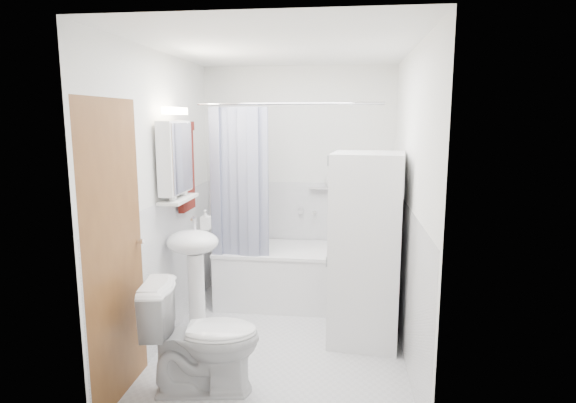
# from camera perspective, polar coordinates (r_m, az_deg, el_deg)

# --- Properties ---
(floor) EXTENTS (2.60, 2.60, 0.00)m
(floor) POSITION_cam_1_polar(r_m,az_deg,el_deg) (4.22, -0.68, -16.49)
(floor) COLOR silver
(floor) RESTS_ON ground
(room_walls) EXTENTS (2.60, 2.60, 2.60)m
(room_walls) POSITION_cam_1_polar(r_m,az_deg,el_deg) (3.80, -0.73, 4.04)
(room_walls) COLOR white
(room_walls) RESTS_ON ground
(wainscot) EXTENTS (1.98, 2.58, 2.58)m
(wainscot) POSITION_cam_1_polar(r_m,az_deg,el_deg) (4.26, -0.17, -7.50)
(wainscot) COLOR white
(wainscot) RESTS_ON ground
(door) EXTENTS (0.05, 2.00, 2.00)m
(door) POSITION_cam_1_polar(r_m,az_deg,el_deg) (3.62, -17.05, -4.54)
(door) COLOR brown
(door) RESTS_ON ground
(bathtub) EXTENTS (1.51, 0.72, 0.58)m
(bathtub) POSITION_cam_1_polar(r_m,az_deg,el_deg) (4.95, 0.53, -8.46)
(bathtub) COLOR white
(bathtub) RESTS_ON ground
(tub_spout) EXTENTS (0.04, 0.12, 0.04)m
(tub_spout) POSITION_cam_1_polar(r_m,az_deg,el_deg) (5.10, 3.19, -1.18)
(tub_spout) COLOR silver
(tub_spout) RESTS_ON room_walls
(curtain_rod) EXTENTS (1.69, 0.02, 0.02)m
(curtain_rod) POSITION_cam_1_polar(r_m,az_deg,el_deg) (4.40, 0.13, 11.53)
(curtain_rod) COLOR silver
(curtain_rod) RESTS_ON room_walls
(shower_curtain) EXTENTS (0.55, 0.02, 1.45)m
(shower_curtain) POSITION_cam_1_polar(r_m,az_deg,el_deg) (4.52, -5.80, 1.90)
(shower_curtain) COLOR #161E4D
(shower_curtain) RESTS_ON curtain_rod
(sink) EXTENTS (0.44, 0.37, 1.04)m
(sink) POSITION_cam_1_polar(r_m,az_deg,el_deg) (4.15, -11.10, -6.70)
(sink) COLOR white
(sink) RESTS_ON ground
(medicine_cabinet) EXTENTS (0.13, 0.50, 0.71)m
(medicine_cabinet) POSITION_cam_1_polar(r_m,az_deg,el_deg) (4.11, -13.21, 5.32)
(medicine_cabinet) COLOR white
(medicine_cabinet) RESTS_ON room_walls
(shelf) EXTENTS (0.18, 0.54, 0.02)m
(shelf) POSITION_cam_1_polar(r_m,az_deg,el_deg) (4.14, -12.82, 0.28)
(shelf) COLOR silver
(shelf) RESTS_ON room_walls
(shower_caddy) EXTENTS (0.22, 0.06, 0.02)m
(shower_caddy) POSITION_cam_1_polar(r_m,az_deg,el_deg) (5.04, 3.78, 1.61)
(shower_caddy) COLOR silver
(shower_caddy) RESTS_ON room_walls
(towel) EXTENTS (0.07, 0.34, 0.81)m
(towel) POSITION_cam_1_polar(r_m,az_deg,el_deg) (4.46, -12.02, 4.26)
(towel) COLOR #501913
(towel) RESTS_ON room_walls
(washer_dryer) EXTENTS (0.63, 0.63, 1.60)m
(washer_dryer) POSITION_cam_1_polar(r_m,az_deg,el_deg) (4.06, 9.17, -5.59)
(washer_dryer) COLOR white
(washer_dryer) RESTS_ON ground
(toilet) EXTENTS (0.84, 0.55, 0.77)m
(toilet) POSITION_cam_1_polar(r_m,az_deg,el_deg) (3.48, -10.07, -15.62)
(toilet) COLOR white
(toilet) RESTS_ON ground
(soap_pump) EXTENTS (0.08, 0.17, 0.08)m
(soap_pump) POSITION_cam_1_polar(r_m,az_deg,el_deg) (4.28, -9.74, -2.74)
(soap_pump) COLOR gray
(soap_pump) RESTS_ON sink
(shelf_bottle) EXTENTS (0.07, 0.18, 0.07)m
(shelf_bottle) POSITION_cam_1_polar(r_m,az_deg,el_deg) (4.00, -13.56, 0.60)
(shelf_bottle) COLOR gray
(shelf_bottle) RESTS_ON shelf
(shelf_cup) EXTENTS (0.10, 0.09, 0.10)m
(shelf_cup) POSITION_cam_1_polar(r_m,az_deg,el_deg) (4.25, -12.31, 1.39)
(shelf_cup) COLOR gray
(shelf_cup) RESTS_ON shelf
(shampoo_a) EXTENTS (0.13, 0.17, 0.13)m
(shampoo_a) POSITION_cam_1_polar(r_m,az_deg,el_deg) (5.03, 5.12, 2.44)
(shampoo_a) COLOR gray
(shampoo_a) RESTS_ON shower_caddy
(shampoo_b) EXTENTS (0.08, 0.21, 0.08)m
(shampoo_b) POSITION_cam_1_polar(r_m,az_deg,el_deg) (5.03, 6.49, 2.13)
(shampoo_b) COLOR navy
(shampoo_b) RESTS_ON shower_caddy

